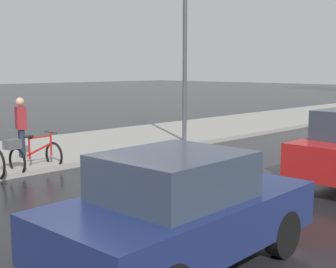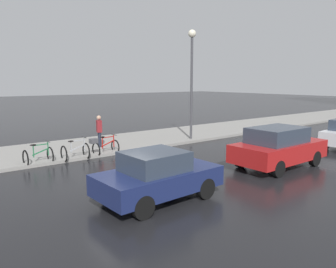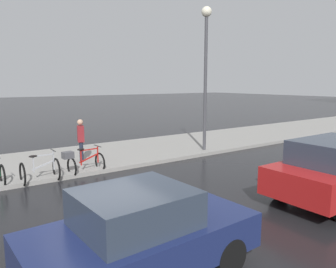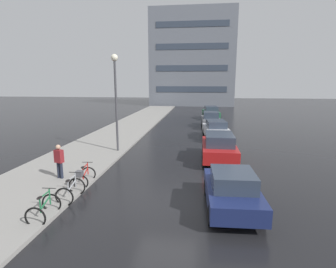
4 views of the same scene
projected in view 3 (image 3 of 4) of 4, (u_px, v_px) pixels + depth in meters
name	position (u px, v px, depth m)	size (l,w,h in m)	color
ground_plane	(102.00, 220.00, 7.56)	(140.00, 140.00, 0.00)	black
sidewalk_kerb	(225.00, 139.00, 18.10)	(4.80, 60.00, 0.14)	gray
bicycle_second	(40.00, 171.00, 10.28)	(0.74, 1.09, 1.02)	black
bicycle_third	(82.00, 161.00, 11.18)	(0.78, 1.42, 0.95)	black
car_navy	(141.00, 234.00, 5.23)	(1.95, 3.78, 1.50)	navy
pedestrian	(81.00, 139.00, 12.51)	(0.45, 0.35, 1.76)	#1E2333
streetlamp	(206.00, 55.00, 14.13)	(0.44, 0.44, 6.33)	#424247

